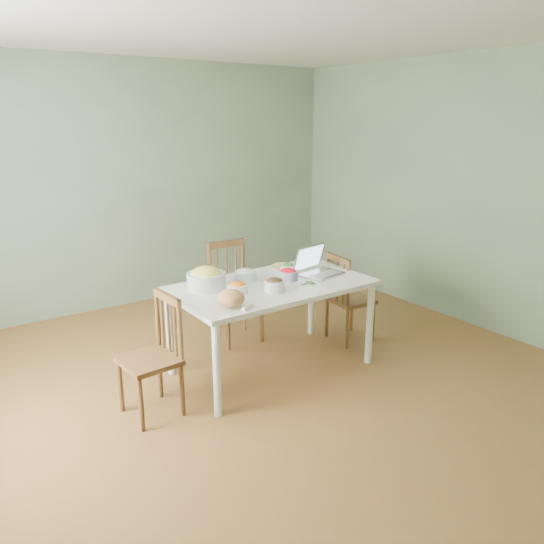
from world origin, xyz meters
TOP-DOWN VIEW (x-y plane):
  - floor at (0.00, 0.00)m, footprint 5.00×5.00m
  - ceiling at (0.00, 0.00)m, footprint 5.00×5.00m
  - wall_back at (0.00, 2.50)m, footprint 5.00×0.00m
  - wall_right at (2.50, 0.00)m, footprint 0.00×5.00m
  - dining_table at (0.21, 0.20)m, footprint 1.63×0.92m
  - chair_far at (0.28, 0.89)m, footprint 0.44×0.42m
  - chair_left at (-0.92, 0.11)m, footprint 0.40×0.42m
  - chair_right at (1.18, 0.27)m, footprint 0.40×0.41m
  - bread_boule at (-0.35, -0.08)m, footprint 0.22×0.22m
  - butter_stick at (-0.28, -0.19)m, footprint 0.11×0.07m
  - bowl_squash at (-0.30, 0.39)m, footprint 0.32×0.32m
  - bowl_carrot at (-0.14, 0.16)m, footprint 0.20×0.20m
  - bowl_onion at (0.08, 0.40)m, footprint 0.24×0.24m
  - bowl_mushroom at (0.12, 0.03)m, footprint 0.18×0.18m
  - bowl_redpep at (0.39, 0.21)m, footprint 0.18×0.18m
  - bowl_broccoli at (0.52, 0.40)m, footprint 0.15×0.15m
  - flatbread at (0.57, 0.54)m, footprint 0.24×0.24m
  - basil_bunch at (0.44, 0.03)m, footprint 0.17×0.17m
  - laptop at (0.71, 0.15)m, footprint 0.40×0.37m

SIDE VIEW (x-z plane):
  - floor at x=0.00m, z-range 0.00..0.00m
  - dining_table at x=0.21m, z-range 0.00..0.76m
  - chair_right at x=1.18m, z-range 0.00..0.86m
  - chair_left at x=-0.92m, z-range 0.00..0.89m
  - chair_far at x=0.28m, z-range 0.00..0.95m
  - basil_bunch at x=0.44m, z-range 0.76..0.78m
  - flatbread at x=0.57m, z-range 0.76..0.78m
  - butter_stick at x=-0.28m, z-range 0.76..0.79m
  - bowl_broccoli at x=0.52m, z-range 0.76..0.84m
  - bowl_carrot at x=-0.14m, z-range 0.76..0.85m
  - bowl_redpep at x=0.39m, z-range 0.76..0.86m
  - bowl_onion at x=0.08m, z-range 0.76..0.87m
  - bowl_mushroom at x=0.12m, z-range 0.76..0.87m
  - bread_boule at x=-0.35m, z-range 0.76..0.89m
  - bowl_squash at x=-0.30m, z-range 0.76..0.94m
  - laptop at x=0.71m, z-range 0.76..1.01m
  - wall_back at x=0.00m, z-range 0.00..2.70m
  - wall_right at x=2.50m, z-range 0.00..2.70m
  - ceiling at x=0.00m, z-range 2.70..2.70m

